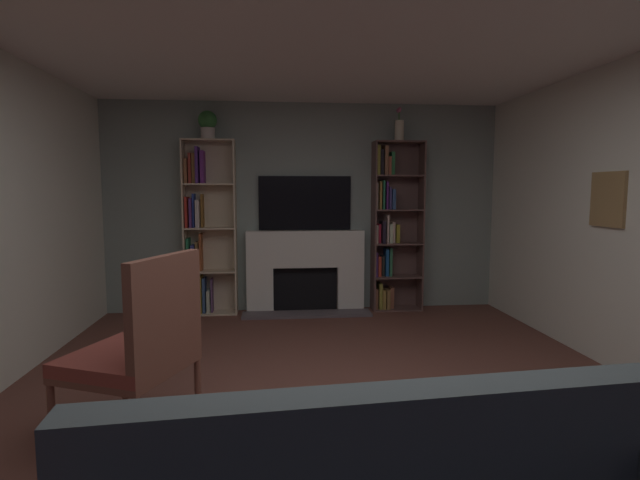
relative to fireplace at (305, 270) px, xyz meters
name	(u,v)px	position (x,y,z in m)	size (l,w,h in m)	color
ground_plane	(341,442)	(0.00, -3.18, -0.52)	(7.88, 7.88, 0.00)	brown
wall_back_accent	(305,208)	(0.00, 0.13, 0.77)	(4.98, 0.06, 2.57)	gray
fireplace	(305,270)	(0.00, 0.00, 0.00)	(1.55, 0.48, 1.01)	white
tv	(305,203)	(0.00, 0.07, 0.82)	(1.14, 0.06, 0.67)	black
bookshelf_left	(204,232)	(-1.22, 0.00, 0.48)	(0.62, 0.26, 2.10)	beige
bookshelf_right	(391,227)	(1.07, 0.00, 0.52)	(0.62, 0.28, 2.10)	brown
potted_plant	(208,124)	(-1.15, -0.05, 1.76)	(0.22, 0.22, 0.33)	beige
vase_with_flowers	(399,129)	(1.15, -0.05, 1.73)	(0.11, 0.11, 0.41)	beige
armchair	(141,347)	(-1.20, -3.00, 0.05)	(0.83, 0.85, 1.13)	brown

